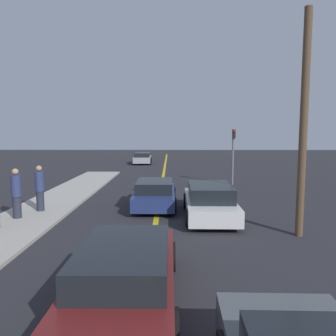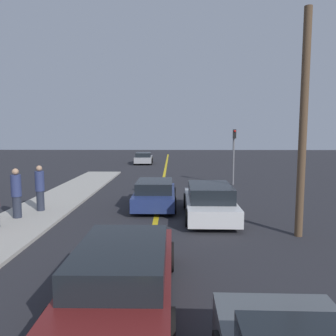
# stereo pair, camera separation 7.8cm
# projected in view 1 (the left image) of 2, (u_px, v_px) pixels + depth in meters

# --- Properties ---
(road_center_line) EXTENTS (0.20, 60.00, 0.01)m
(road_center_line) POSITION_uv_depth(u_px,v_px,m) (161.00, 191.00, 18.10)
(road_center_line) COLOR gold
(road_center_line) RESTS_ON ground_plane
(sidewalk_left) EXTENTS (2.60, 26.14, 0.11)m
(sidewalk_left) POSITION_uv_depth(u_px,v_px,m) (38.00, 212.00, 13.23)
(sidewalk_left) COLOR #ADA89E
(sidewalk_left) RESTS_ON ground_plane
(car_ahead_center) EXTENTS (1.96, 4.71, 1.23)m
(car_ahead_center) POSITION_uv_depth(u_px,v_px,m) (126.00, 274.00, 6.19)
(car_ahead_center) COLOR maroon
(car_ahead_center) RESTS_ON ground_plane
(car_far_distant) EXTENTS (1.97, 4.55, 1.29)m
(car_far_distant) POSITION_uv_depth(u_px,v_px,m) (210.00, 201.00, 12.61)
(car_far_distant) COLOR silver
(car_far_distant) RESTS_ON ground_plane
(car_parked_left_lot) EXTENTS (1.85, 4.01, 1.19)m
(car_parked_left_lot) POSITION_uv_depth(u_px,v_px,m) (155.00, 194.00, 14.30)
(car_parked_left_lot) COLOR navy
(car_parked_left_lot) RESTS_ON ground_plane
(car_oncoming_far) EXTENTS (1.95, 3.97, 1.15)m
(car_oncoming_far) POSITION_uv_depth(u_px,v_px,m) (142.00, 158.00, 33.85)
(car_oncoming_far) COLOR #9E9EA3
(car_oncoming_far) RESTS_ON ground_plane
(pedestrian_far_standing) EXTENTS (0.36, 0.36, 1.84)m
(pedestrian_far_standing) POSITION_uv_depth(u_px,v_px,m) (16.00, 193.00, 12.03)
(pedestrian_far_standing) COLOR #282D3D
(pedestrian_far_standing) RESTS_ON sidewalk_left
(pedestrian_by_sign) EXTENTS (0.36, 0.36, 1.84)m
(pedestrian_by_sign) POSITION_uv_depth(u_px,v_px,m) (40.00, 188.00, 13.15)
(pedestrian_by_sign) COLOR #282D3D
(pedestrian_by_sign) RESTS_ON sidewalk_left
(traffic_light) EXTENTS (0.18, 0.40, 3.43)m
(traffic_light) POSITION_uv_depth(u_px,v_px,m) (233.00, 150.00, 20.11)
(traffic_light) COLOR slate
(traffic_light) RESTS_ON ground_plane
(utility_pole) EXTENTS (0.24, 0.24, 6.96)m
(utility_pole) POSITION_uv_depth(u_px,v_px,m) (304.00, 125.00, 10.00)
(utility_pole) COLOR brown
(utility_pole) RESTS_ON ground_plane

